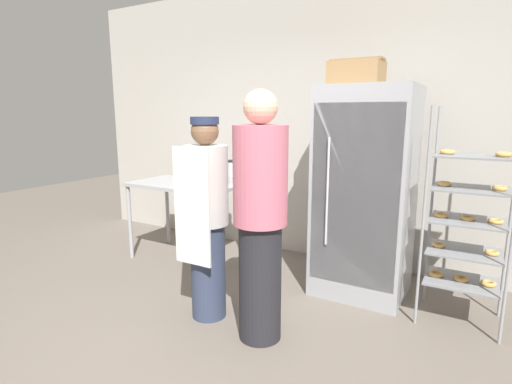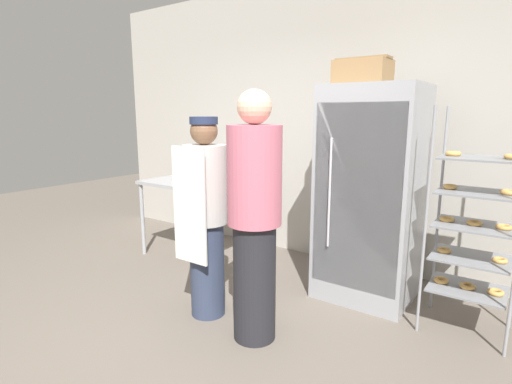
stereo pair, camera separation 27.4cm
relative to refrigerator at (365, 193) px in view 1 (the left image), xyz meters
name	(u,v)px [view 1 (the left image)]	position (x,y,z in m)	size (l,w,h in m)	color
ground_plane	(196,348)	(-0.73, -1.51, -0.93)	(14.00, 14.00, 0.00)	#6B6056
back_wall	(319,122)	(-0.73, 0.72, 0.60)	(6.40, 0.12, 3.04)	#B7B2A8
refrigerator	(365,193)	(0.00, 0.00, 0.00)	(0.79, 0.73, 1.85)	#9EA0A5
baking_rack	(467,221)	(0.83, -0.14, -0.11)	(0.59, 0.48, 1.68)	#93969B
prep_counter	(185,191)	(-1.94, -0.15, -0.15)	(1.21, 0.69, 0.87)	#9EA0A5
donut_box	(200,182)	(-1.67, -0.23, -0.01)	(0.25, 0.19, 0.23)	silver
blender_pitcher	(232,173)	(-1.45, 0.06, 0.06)	(0.14, 0.14, 0.26)	#99999E
cardboard_storage_box	(356,73)	(-0.14, 0.04, 1.03)	(0.45, 0.33, 0.23)	#937047
person_baker	(206,217)	(-0.93, -1.09, -0.10)	(0.34, 0.36, 1.60)	#333D56
person_customer	(260,218)	(-0.41, -1.15, -0.02)	(0.38, 0.38, 1.78)	#232328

